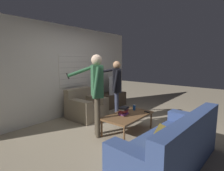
# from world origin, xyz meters

# --- Properties ---
(ground_plane) EXTENTS (16.00, 16.00, 0.00)m
(ground_plane) POSITION_xyz_m (0.00, 0.00, 0.00)
(ground_plane) COLOR gray
(wall_back) EXTENTS (5.20, 0.08, 2.55)m
(wall_back) POSITION_xyz_m (0.01, 2.03, 1.28)
(wall_back) COLOR silver
(wall_back) RESTS_ON ground_plane
(couch_blue) EXTENTS (2.09, 0.95, 0.84)m
(couch_blue) POSITION_xyz_m (-0.63, -1.28, 0.31)
(couch_blue) COLOR #384C7F
(couch_blue) RESTS_ON ground_plane
(armchair_beige) EXTENTS (0.86, 0.89, 0.81)m
(armchair_beige) POSITION_xyz_m (0.09, 1.43, 0.31)
(armchair_beige) COLOR gray
(armchair_beige) RESTS_ON ground_plane
(coffee_table) EXTENTS (1.18, 0.65, 0.41)m
(coffee_table) POSITION_xyz_m (0.00, -0.05, 0.37)
(coffee_table) COLOR brown
(coffee_table) RESTS_ON ground_plane
(tv_stand) EXTENTS (0.99, 0.54, 0.47)m
(tv_stand) POSITION_xyz_m (1.50, 1.63, 0.24)
(tv_stand) COLOR #4C3D2D
(tv_stand) RESTS_ON ground_plane
(tv) EXTENTS (0.73, 0.67, 0.56)m
(tv) POSITION_xyz_m (1.50, 1.63, 0.75)
(tv) COLOR #B2B2B7
(tv) RESTS_ON tv_stand
(person_left_standing) EXTENTS (0.56, 0.82, 1.71)m
(person_left_standing) POSITION_xyz_m (-0.56, 0.36, 1.09)
(person_left_standing) COLOR #4C4233
(person_left_standing) RESTS_ON ground_plane
(person_right_standing) EXTENTS (0.47, 0.79, 1.58)m
(person_right_standing) POSITION_xyz_m (0.43, 0.61, 0.99)
(person_right_standing) COLOR #33384C
(person_right_standing) RESTS_ON ground_plane
(book_stack) EXTENTS (0.24, 0.19, 0.17)m
(book_stack) POSITION_xyz_m (-0.05, 0.03, 0.49)
(book_stack) COLOR #75387F
(book_stack) RESTS_ON coffee_table
(soda_can) EXTENTS (0.07, 0.07, 0.13)m
(soda_can) POSITION_xyz_m (0.40, 0.03, 0.47)
(soda_can) COLOR #194C9E
(soda_can) RESTS_ON coffee_table
(spare_remote) EXTENTS (0.05, 0.13, 0.02)m
(spare_remote) POSITION_xyz_m (0.42, -0.30, 0.42)
(spare_remote) COLOR black
(spare_remote) RESTS_ON coffee_table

